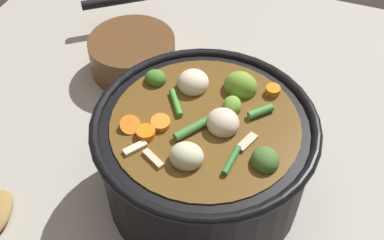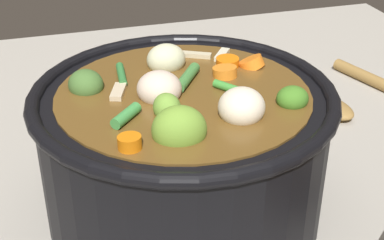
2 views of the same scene
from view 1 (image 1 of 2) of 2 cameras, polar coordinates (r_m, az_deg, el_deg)
ground_plane at (r=0.66m, az=1.39°, el=-8.30°), size 1.10×1.10×0.00m
cooking_pot at (r=0.60m, az=1.53°, el=-4.23°), size 0.28×0.28×0.16m
small_saucepan at (r=0.82m, az=-7.45°, el=8.29°), size 0.24×0.22×0.06m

